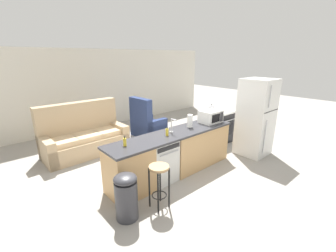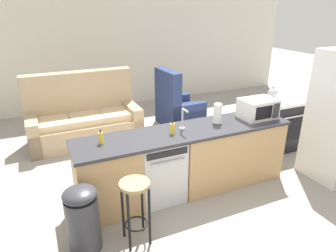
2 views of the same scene
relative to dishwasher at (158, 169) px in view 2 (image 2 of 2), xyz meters
name	(u,v)px [view 2 (image 2 of 2)]	position (x,y,z in m)	size (l,w,h in m)	color
ground_plane	(175,191)	(0.25, 0.00, -0.42)	(24.00, 24.00, 0.00)	gray
wall_back	(113,54)	(0.55, 4.20, 0.88)	(10.00, 0.06, 2.60)	silver
kitchen_counter	(191,161)	(0.49, 0.00, 0.00)	(2.94, 0.66, 0.90)	tan
dishwasher	(158,169)	(0.00, 0.00, 0.00)	(0.58, 0.61, 0.84)	silver
stove_range	(281,123)	(2.60, 0.55, 0.03)	(0.76, 0.68, 0.90)	black
microwave	(258,108)	(1.54, 0.00, 0.62)	(0.50, 0.37, 0.28)	white
sink_faucet	(183,121)	(0.36, 0.02, 0.61)	(0.07, 0.18, 0.30)	silver
paper_towel_roll	(218,114)	(0.89, 0.04, 0.62)	(0.14, 0.14, 0.28)	#4C4C51
soap_bottle	(172,128)	(0.18, -0.03, 0.55)	(0.06, 0.06, 0.18)	yellow
dish_soap_bottle	(101,138)	(-0.70, 0.05, 0.55)	(0.06, 0.06, 0.18)	yellow
kettle	(273,93)	(2.43, 0.68, 0.56)	(0.21, 0.17, 0.19)	#B2B2B7
bar_stool	(135,199)	(-0.53, -0.66, 0.11)	(0.32, 0.32, 0.74)	tan
trash_bin	(83,218)	(-1.06, -0.54, -0.04)	(0.35, 0.35, 0.74)	#333338
couch	(84,120)	(-0.57, 2.31, -0.03)	(2.02, 0.93, 1.27)	tan
armchair	(176,109)	(1.35, 2.27, -0.07)	(0.84, 0.89, 1.20)	navy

